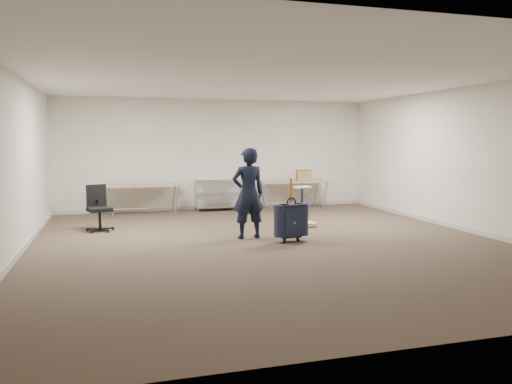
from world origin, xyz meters
name	(u,v)px	position (x,y,z in m)	size (l,w,h in m)	color
ground	(270,243)	(0.00, 0.00, 0.00)	(9.00, 9.00, 0.00)	#3F3026
room_shell	(249,227)	(0.00, 1.38, 0.05)	(8.00, 9.00, 9.00)	white
folding_table_left	(143,186)	(-1.90, 3.95, 0.68)	(1.80, 0.75, 0.73)	tan
folding_table_right	(294,183)	(1.90, 3.95, 0.68)	(1.80, 0.75, 0.73)	tan
wire_shelf	(220,193)	(0.00, 4.20, 0.44)	(1.22, 0.47, 0.80)	silver
person	(248,193)	(-0.25, 0.53, 0.82)	(0.60, 0.39, 1.64)	black
suitcase	(291,220)	(0.39, 0.01, 0.38)	(0.43, 0.27, 1.12)	black
office_chair	(99,217)	(-2.86, 2.05, 0.27)	(0.55, 0.55, 0.90)	black
equipment_cart	(303,216)	(1.15, 1.41, 0.22)	(0.50, 0.50, 0.83)	#EAE7C9
cardboard_box	(304,175)	(2.16, 3.93, 0.87)	(0.36, 0.27, 0.27)	brown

